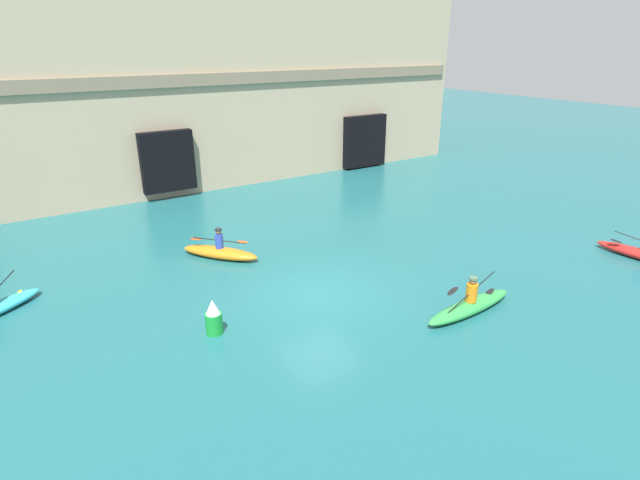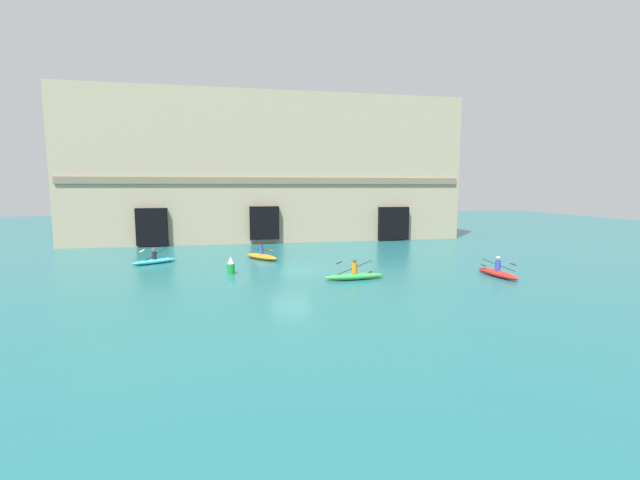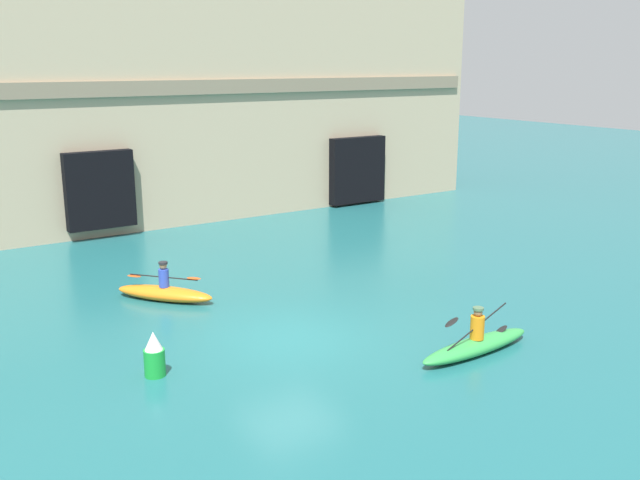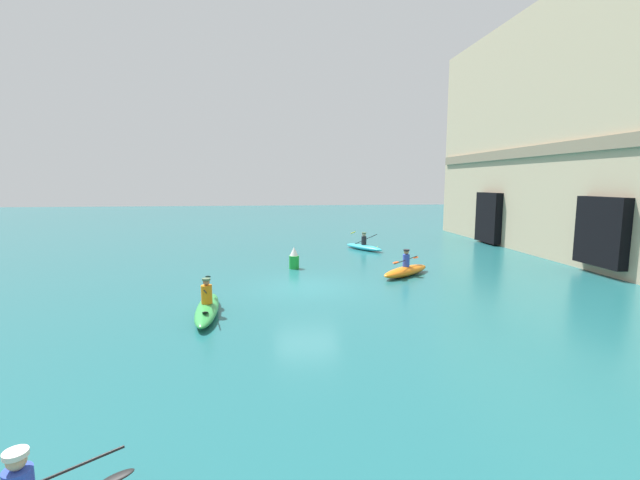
% 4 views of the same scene
% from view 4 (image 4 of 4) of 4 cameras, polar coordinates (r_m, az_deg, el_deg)
% --- Properties ---
extents(ground_plane, '(120.00, 120.00, 0.00)m').
position_cam_4_polar(ground_plane, '(17.25, -1.75, -6.29)').
color(ground_plane, '#1E6066').
extents(kayak_orange, '(2.53, 2.91, 1.20)m').
position_cam_4_polar(kayak_orange, '(19.61, 11.38, -3.97)').
color(kayak_orange, orange).
rests_on(kayak_orange, ground).
extents(kayak_cyan, '(2.99, 2.17, 1.12)m').
position_cam_4_polar(kayak_cyan, '(26.63, 5.86, -0.85)').
color(kayak_cyan, '#33B2C6').
rests_on(kayak_cyan, ground).
extents(kayak_green, '(3.61, 0.83, 1.19)m').
position_cam_4_polar(kayak_green, '(14.12, -14.81, -8.72)').
color(kayak_green, green).
rests_on(kayak_green, ground).
extents(marker_buoy, '(0.48, 0.48, 1.07)m').
position_cam_4_polar(marker_buoy, '(20.78, -3.48, -2.49)').
color(marker_buoy, green).
rests_on(marker_buoy, ground).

